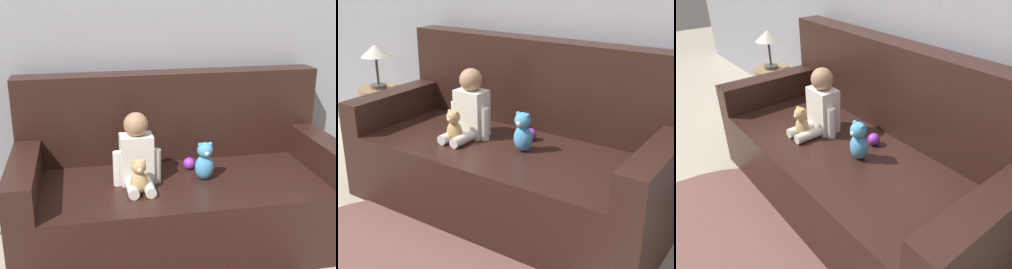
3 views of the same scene
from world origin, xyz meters
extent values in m
plane|color=#B7AD99|center=(0.00, 0.00, 0.00)|extent=(12.00, 12.00, 0.00)
cube|color=#93939E|center=(0.00, 0.54, 1.30)|extent=(8.00, 0.05, 2.60)
cube|color=black|center=(0.00, 0.00, 0.22)|extent=(1.99, 0.92, 0.44)
cube|color=black|center=(0.00, 0.37, 0.74)|extent=(1.99, 0.18, 0.58)
cube|color=black|center=(-0.91, 0.00, 0.54)|extent=(0.16, 0.92, 0.20)
cube|color=black|center=(0.91, 0.00, 0.54)|extent=(0.16, 0.92, 0.20)
cube|color=white|center=(-0.27, -0.01, 0.59)|extent=(0.19, 0.14, 0.30)
sphere|color=#A37A5B|center=(-0.27, -0.01, 0.80)|extent=(0.14, 0.14, 0.14)
cylinder|color=white|center=(-0.32, -0.17, 0.47)|extent=(0.06, 0.18, 0.06)
cylinder|color=white|center=(-0.22, -0.17, 0.47)|extent=(0.06, 0.18, 0.06)
cylinder|color=white|center=(-0.38, -0.03, 0.55)|extent=(0.06, 0.06, 0.21)
cylinder|color=white|center=(-0.16, -0.03, 0.55)|extent=(0.06, 0.06, 0.21)
ellipsoid|color=tan|center=(-0.28, -0.17, 0.51)|extent=(0.10, 0.08, 0.14)
sphere|color=tan|center=(-0.28, -0.18, 0.61)|extent=(0.08, 0.08, 0.08)
sphere|color=tan|center=(-0.31, -0.18, 0.64)|extent=(0.02, 0.02, 0.02)
sphere|color=tan|center=(-0.25, -0.18, 0.64)|extent=(0.02, 0.02, 0.02)
sphere|color=beige|center=(-0.28, -0.21, 0.60)|extent=(0.03, 0.03, 0.03)
cylinder|color=tan|center=(-0.32, -0.19, 0.46)|extent=(0.03, 0.05, 0.03)
cylinder|color=tan|center=(-0.24, -0.19, 0.46)|extent=(0.03, 0.05, 0.03)
ellipsoid|color=#4C9EDB|center=(0.13, -0.05, 0.52)|extent=(0.12, 0.10, 0.16)
sphere|color=#4C9EDB|center=(0.13, -0.06, 0.63)|extent=(0.10, 0.10, 0.10)
sphere|color=#4C9EDB|center=(0.10, -0.06, 0.67)|extent=(0.03, 0.03, 0.03)
sphere|color=#4C9EDB|center=(0.17, -0.06, 0.67)|extent=(0.03, 0.03, 0.03)
sphere|color=beige|center=(0.13, -0.10, 0.63)|extent=(0.03, 0.03, 0.03)
sphere|color=purple|center=(0.08, 0.12, 0.48)|extent=(0.08, 0.08, 0.08)
camera|label=1|loc=(-0.58, -2.57, 1.61)|focal=50.00mm
camera|label=2|loc=(1.47, -2.19, 1.51)|focal=50.00mm
camera|label=3|loc=(1.33, -1.11, 1.54)|focal=35.00mm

